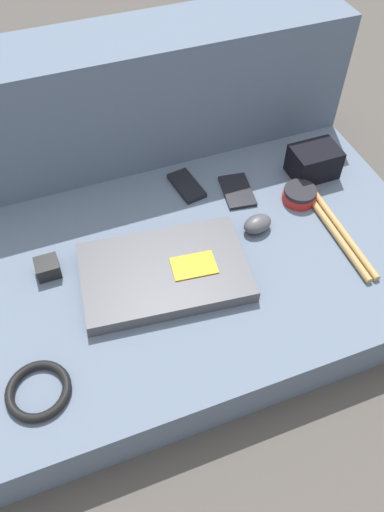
% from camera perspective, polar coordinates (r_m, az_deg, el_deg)
% --- Properties ---
extents(ground_plane, '(8.00, 8.00, 0.00)m').
position_cam_1_polar(ground_plane, '(1.14, -0.00, -4.04)').
color(ground_plane, '#4C4742').
extents(couch_seat, '(1.05, 0.62, 0.11)m').
position_cam_1_polar(couch_seat, '(1.10, -0.00, -2.43)').
color(couch_seat, slate).
rests_on(couch_seat, ground_plane).
extents(couch_backrest, '(1.05, 0.20, 0.41)m').
position_cam_1_polar(couch_backrest, '(1.28, -6.71, 15.65)').
color(couch_backrest, slate).
rests_on(couch_backrest, ground_plane).
extents(laptop, '(0.36, 0.25, 0.03)m').
position_cam_1_polar(laptop, '(1.02, -3.13, -1.84)').
color(laptop, '#47474C').
rests_on(laptop, couch_seat).
extents(computer_mouse, '(0.07, 0.06, 0.04)m').
position_cam_1_polar(computer_mouse, '(1.11, 7.49, 3.65)').
color(computer_mouse, '#4C4C51').
rests_on(computer_mouse, couch_seat).
extents(speaker_puck, '(0.08, 0.08, 0.03)m').
position_cam_1_polar(speaker_puck, '(1.20, 12.19, 6.86)').
color(speaker_puck, red).
rests_on(speaker_puck, couch_seat).
extents(phone_silver, '(0.08, 0.12, 0.01)m').
position_cam_1_polar(phone_silver, '(1.20, 5.19, 7.41)').
color(phone_silver, black).
rests_on(phone_silver, couch_seat).
extents(phone_black, '(0.07, 0.11, 0.01)m').
position_cam_1_polar(phone_black, '(1.21, -0.63, 8.05)').
color(phone_black, black).
rests_on(phone_black, couch_seat).
extents(camera_pouch, '(0.11, 0.08, 0.07)m').
position_cam_1_polar(camera_pouch, '(1.26, 13.74, 10.42)').
color(camera_pouch, black).
rests_on(camera_pouch, couch_seat).
extents(charger_brick, '(0.05, 0.05, 0.03)m').
position_cam_1_polar(charger_brick, '(1.07, -16.17, -1.30)').
color(charger_brick, black).
rests_on(charger_brick, couch_seat).
extents(cable_coil, '(0.11, 0.11, 0.02)m').
position_cam_1_polar(cable_coil, '(0.94, -17.16, -14.49)').
color(cable_coil, black).
rests_on(cable_coil, couch_seat).
extents(drumstick_pair, '(0.04, 0.36, 0.01)m').
position_cam_1_polar(drumstick_pair, '(1.17, 15.42, 4.08)').
color(drumstick_pair, tan).
rests_on(drumstick_pair, couch_seat).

